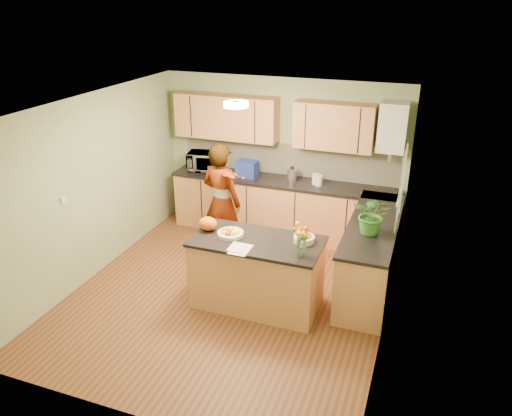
% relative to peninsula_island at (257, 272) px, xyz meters
% --- Properties ---
extents(floor, '(4.50, 4.50, 0.00)m').
position_rel_peninsula_island_xyz_m(floor, '(-0.42, 0.11, -0.46)').
color(floor, '#512E17').
rests_on(floor, ground).
extents(ceiling, '(4.00, 4.50, 0.02)m').
position_rel_peninsula_island_xyz_m(ceiling, '(-0.42, 0.11, 2.04)').
color(ceiling, silver).
rests_on(ceiling, wall_back).
extents(wall_back, '(4.00, 0.02, 2.50)m').
position_rel_peninsula_island_xyz_m(wall_back, '(-0.42, 2.36, 0.79)').
color(wall_back, gray).
rests_on(wall_back, floor).
extents(wall_front, '(4.00, 0.02, 2.50)m').
position_rel_peninsula_island_xyz_m(wall_front, '(-0.42, -2.14, 0.79)').
color(wall_front, gray).
rests_on(wall_front, floor).
extents(wall_left, '(0.02, 4.50, 2.50)m').
position_rel_peninsula_island_xyz_m(wall_left, '(-2.42, 0.11, 0.79)').
color(wall_left, gray).
rests_on(wall_left, floor).
extents(wall_right, '(0.02, 4.50, 2.50)m').
position_rel_peninsula_island_xyz_m(wall_right, '(1.58, 0.11, 0.79)').
color(wall_right, gray).
rests_on(wall_right, floor).
extents(back_counter, '(3.64, 0.62, 0.94)m').
position_rel_peninsula_island_xyz_m(back_counter, '(-0.32, 2.06, 0.01)').
color(back_counter, '#C2824D').
rests_on(back_counter, floor).
extents(right_counter, '(0.62, 2.24, 0.94)m').
position_rel_peninsula_island_xyz_m(right_counter, '(1.28, 0.96, 0.01)').
color(right_counter, '#C2824D').
rests_on(right_counter, floor).
extents(splashback, '(3.60, 0.02, 0.52)m').
position_rel_peninsula_island_xyz_m(splashback, '(-0.32, 2.34, 0.74)').
color(splashback, beige).
rests_on(splashback, back_counter).
extents(upper_cabinets, '(3.20, 0.34, 0.70)m').
position_rel_peninsula_island_xyz_m(upper_cabinets, '(-0.59, 2.19, 1.39)').
color(upper_cabinets, '#C2824D').
rests_on(upper_cabinets, wall_back).
extents(boiler, '(0.40, 0.30, 0.86)m').
position_rel_peninsula_island_xyz_m(boiler, '(1.28, 2.20, 1.44)').
color(boiler, silver).
rests_on(boiler, wall_back).
extents(window_right, '(0.01, 1.30, 1.05)m').
position_rel_peninsula_island_xyz_m(window_right, '(1.58, 0.71, 1.09)').
color(window_right, silver).
rests_on(window_right, wall_right).
extents(light_switch, '(0.02, 0.09, 0.09)m').
position_rel_peninsula_island_xyz_m(light_switch, '(-2.40, -0.49, 0.84)').
color(light_switch, silver).
rests_on(light_switch, wall_left).
extents(ceiling_lamp, '(0.30, 0.30, 0.07)m').
position_rel_peninsula_island_xyz_m(ceiling_lamp, '(-0.42, 0.41, 2.00)').
color(ceiling_lamp, '#FFEABF').
rests_on(ceiling_lamp, ceiling).
extents(peninsula_island, '(1.60, 0.82, 0.92)m').
position_rel_peninsula_island_xyz_m(peninsula_island, '(0.00, 0.00, 0.00)').
color(peninsula_island, '#C2824D').
rests_on(peninsula_island, floor).
extents(fruit_dish, '(0.33, 0.33, 0.11)m').
position_rel_peninsula_island_xyz_m(fruit_dish, '(-0.35, 0.00, 0.50)').
color(fruit_dish, beige).
rests_on(fruit_dish, peninsula_island).
extents(orange_bowl, '(0.25, 0.25, 0.15)m').
position_rel_peninsula_island_xyz_m(orange_bowl, '(0.55, 0.15, 0.52)').
color(orange_bowl, beige).
rests_on(orange_bowl, peninsula_island).
extents(flower_vase, '(0.25, 0.25, 0.45)m').
position_rel_peninsula_island_xyz_m(flower_vase, '(0.60, -0.18, 0.76)').
color(flower_vase, silver).
rests_on(flower_vase, peninsula_island).
extents(orange_bag, '(0.29, 0.26, 0.18)m').
position_rel_peninsula_island_xyz_m(orange_bag, '(-0.68, 0.05, 0.55)').
color(orange_bag, '#E85013').
rests_on(orange_bag, peninsula_island).
extents(papers, '(0.22, 0.30, 0.01)m').
position_rel_peninsula_island_xyz_m(papers, '(-0.10, -0.30, 0.46)').
color(papers, white).
rests_on(papers, peninsula_island).
extents(violinist, '(0.73, 0.57, 1.77)m').
position_rel_peninsula_island_xyz_m(violinist, '(-0.92, 1.03, 0.42)').
color(violinist, '#EBAE90').
rests_on(violinist, floor).
extents(violin, '(0.56, 0.49, 0.14)m').
position_rel_peninsula_island_xyz_m(violin, '(-0.72, 0.81, 0.95)').
color(violin, '#571405').
rests_on(violin, violinist).
extents(microwave, '(0.61, 0.47, 0.31)m').
position_rel_peninsula_island_xyz_m(microwave, '(-1.68, 2.09, 0.63)').
color(microwave, silver).
rests_on(microwave, back_counter).
extents(blue_box, '(0.33, 0.25, 0.26)m').
position_rel_peninsula_island_xyz_m(blue_box, '(-0.91, 2.03, 0.61)').
color(blue_box, navy).
rests_on(blue_box, back_counter).
extents(kettle, '(0.15, 0.15, 0.28)m').
position_rel_peninsula_island_xyz_m(kettle, '(-0.17, 2.09, 0.59)').
color(kettle, silver).
rests_on(kettle, back_counter).
extents(jar_cream, '(0.11, 0.11, 0.17)m').
position_rel_peninsula_island_xyz_m(jar_cream, '(0.22, 2.07, 0.57)').
color(jar_cream, beige).
rests_on(jar_cream, back_counter).
extents(jar_white, '(0.12, 0.12, 0.16)m').
position_rel_peninsula_island_xyz_m(jar_white, '(0.29, 2.02, 0.56)').
color(jar_white, silver).
rests_on(jar_white, back_counter).
extents(potted_plant, '(0.49, 0.44, 0.51)m').
position_rel_peninsula_island_xyz_m(potted_plant, '(1.28, 0.61, 0.74)').
color(potted_plant, '#347C29').
rests_on(potted_plant, right_counter).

